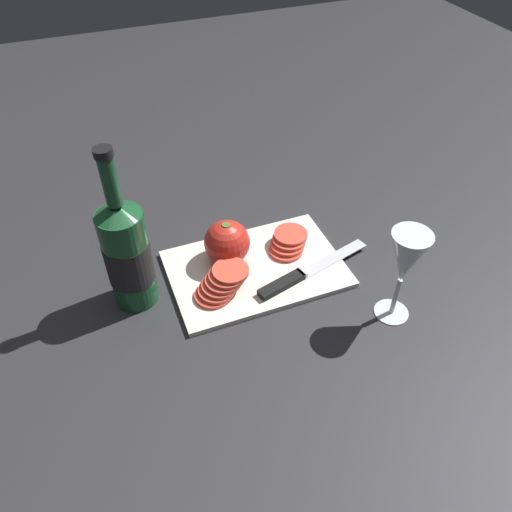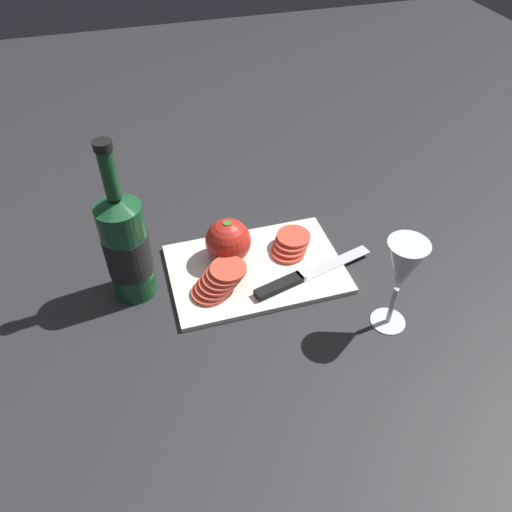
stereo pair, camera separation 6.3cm
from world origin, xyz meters
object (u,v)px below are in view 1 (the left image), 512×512
whole_tomato (225,243)px  knife (293,279)px  wine_glass (406,261)px  wine_bottle (127,254)px  tomato_slice_stack_far (222,283)px  tomato_slice_stack_near (288,242)px

whole_tomato → knife: size_ratio=0.35×
whole_tomato → wine_glass: bearing=-43.8°
wine_glass → knife: wine_glass is taller
whole_tomato → knife: (0.10, -0.10, -0.04)m
wine_bottle → wine_glass: (0.43, -0.21, 0.02)m
wine_glass → tomato_slice_stack_far: bearing=150.8°
wine_bottle → whole_tomato: size_ratio=3.51×
whole_tomato → tomato_slice_stack_near: bearing=-5.2°
wine_bottle → tomato_slice_stack_far: 0.18m
wine_bottle → tomato_slice_stack_far: (0.15, -0.05, -0.08)m
whole_tomato → knife: whole_tomato is taller
knife → tomato_slice_stack_near: 0.10m
wine_glass → whole_tomato: 0.35m
wine_glass → tomato_slice_stack_far: 0.33m
wine_bottle → tomato_slice_stack_near: (0.32, 0.01, -0.09)m
knife → tomato_slice_stack_near: bearing=57.3°
knife → wine_bottle: bearing=150.1°
wine_bottle → knife: 0.32m
wine_glass → tomato_slice_stack_near: size_ratio=2.16×
whole_tomato → tomato_slice_stack_near: whole_tomato is taller
wine_bottle → knife: (0.29, -0.08, -0.10)m
whole_tomato → tomato_slice_stack_far: (-0.03, -0.08, -0.02)m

